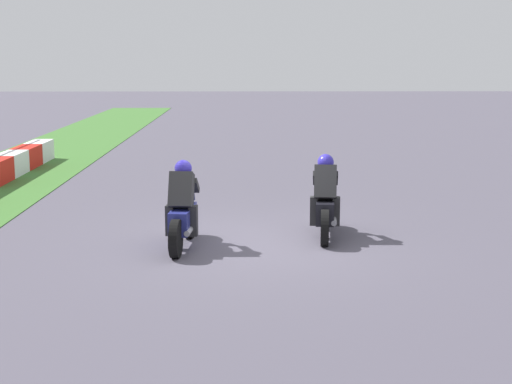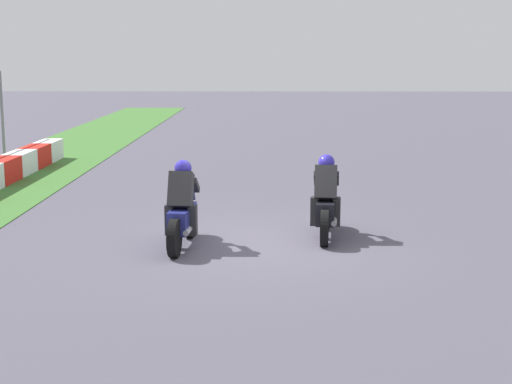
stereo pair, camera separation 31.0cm
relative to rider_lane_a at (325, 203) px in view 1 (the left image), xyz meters
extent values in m
plane|color=#504C59|center=(-0.52, 1.27, -0.62)|extent=(120.00, 120.00, 0.00)
cube|color=white|center=(7.36, 7.93, -0.30)|extent=(1.40, 0.60, 0.64)
cube|color=red|center=(8.79, 7.93, -0.30)|extent=(1.40, 0.60, 0.64)
cube|color=white|center=(10.23, 7.93, -0.30)|extent=(1.40, 0.60, 0.64)
cylinder|color=black|center=(0.70, -0.07, -0.30)|extent=(0.65, 0.21, 0.64)
cylinder|color=black|center=(-0.69, 0.07, -0.30)|extent=(0.65, 0.21, 0.64)
cube|color=black|center=(0.00, 0.00, -0.12)|extent=(1.13, 0.43, 0.40)
ellipsoid|color=black|center=(0.10, -0.01, 0.18)|extent=(0.51, 0.35, 0.24)
cube|color=red|center=(-0.50, 0.05, -0.10)|extent=(0.08, 0.17, 0.08)
cylinder|color=#A5A5AD|center=(-0.36, -0.12, -0.25)|extent=(0.43, 0.14, 0.10)
cube|color=#262627|center=(-0.10, 0.01, 0.40)|extent=(0.52, 0.45, 0.66)
sphere|color=#2F27A6|center=(0.12, -0.01, 0.74)|extent=(0.33, 0.33, 0.30)
cube|color=slate|center=(0.50, -0.05, 0.22)|extent=(0.18, 0.27, 0.23)
cube|color=#262627|center=(-0.09, 0.21, -0.12)|extent=(0.19, 0.16, 0.52)
cube|color=#262627|center=(-0.14, -0.19, -0.12)|extent=(0.19, 0.16, 0.52)
cube|color=#262627|center=(0.30, 0.15, 0.42)|extent=(0.39, 0.14, 0.31)
cube|color=#262627|center=(0.26, -0.21, 0.42)|extent=(0.39, 0.14, 0.31)
cylinder|color=black|center=(-0.06, 2.47, -0.30)|extent=(0.65, 0.20, 0.64)
cylinder|color=black|center=(-1.46, 2.59, -0.30)|extent=(0.65, 0.20, 0.64)
cube|color=navy|center=(-0.76, 2.53, -0.12)|extent=(1.12, 0.42, 0.40)
ellipsoid|color=navy|center=(-0.66, 2.52, 0.18)|extent=(0.51, 0.34, 0.24)
cube|color=red|center=(-1.27, 2.58, -0.10)|extent=(0.07, 0.16, 0.08)
cylinder|color=#A5A5AD|center=(-1.12, 2.40, -0.25)|extent=(0.43, 0.14, 0.10)
cube|color=#252526|center=(-0.86, 2.54, 0.40)|extent=(0.52, 0.44, 0.66)
sphere|color=#2F27A6|center=(-0.64, 2.52, 0.74)|extent=(0.33, 0.33, 0.30)
cube|color=#525680|center=(-0.26, 2.49, 0.22)|extent=(0.18, 0.27, 0.23)
cube|color=#252526|center=(-0.86, 2.74, -0.12)|extent=(0.19, 0.16, 0.52)
cube|color=#252526|center=(-0.90, 2.34, -0.12)|extent=(0.19, 0.16, 0.52)
cube|color=#252526|center=(-0.46, 2.68, 0.42)|extent=(0.39, 0.13, 0.31)
cube|color=#252526|center=(-0.50, 2.33, 0.42)|extent=(0.39, 0.13, 0.31)
camera|label=1|loc=(-13.51, 1.46, 2.62)|focal=53.17mm
camera|label=2|loc=(-13.52, 1.15, 2.62)|focal=53.17mm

